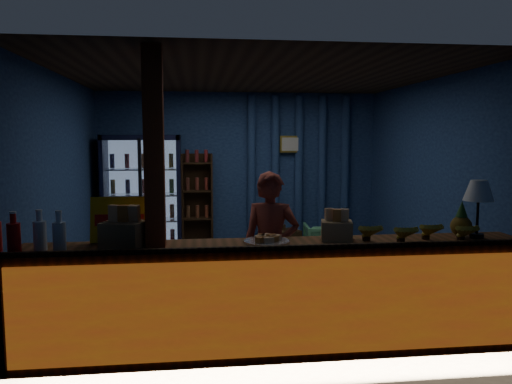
# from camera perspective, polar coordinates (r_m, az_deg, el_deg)

# --- Properties ---
(ground) EXTENTS (4.60, 4.60, 0.00)m
(ground) POSITION_cam_1_polar(r_m,az_deg,el_deg) (6.38, -0.18, -10.68)
(ground) COLOR #515154
(ground) RESTS_ON ground
(room_walls) EXTENTS (4.60, 4.60, 4.60)m
(room_walls) POSITION_cam_1_polar(r_m,az_deg,el_deg) (6.12, -0.18, 3.53)
(room_walls) COLOR navy
(room_walls) RESTS_ON ground
(counter) EXTENTS (4.40, 0.57, 0.99)m
(counter) POSITION_cam_1_polar(r_m,az_deg,el_deg) (4.44, 2.74, -11.89)
(counter) COLOR brown
(counter) RESTS_ON ground
(support_post) EXTENTS (0.16, 0.16, 2.60)m
(support_post) POSITION_cam_1_polar(r_m,az_deg,el_deg) (4.22, -11.44, -1.46)
(support_post) COLOR #9B3516
(support_post) RESTS_ON ground
(beverage_cooler) EXTENTS (1.20, 0.62, 1.90)m
(beverage_cooler) POSITION_cam_1_polar(r_m,az_deg,el_deg) (8.08, -12.77, -0.49)
(beverage_cooler) COLOR black
(beverage_cooler) RESTS_ON ground
(bottle_shelf) EXTENTS (0.50, 0.28, 1.60)m
(bottle_shelf) POSITION_cam_1_polar(r_m,az_deg,el_deg) (8.20, -6.72, -1.27)
(bottle_shelf) COLOR #352411
(bottle_shelf) RESTS_ON ground
(curtain_folds) EXTENTS (1.74, 0.14, 2.50)m
(curtain_folds) POSITION_cam_1_polar(r_m,az_deg,el_deg) (8.40, 4.91, 2.40)
(curtain_folds) COLOR navy
(curtain_folds) RESTS_ON room_walls
(framed_picture) EXTENTS (0.36, 0.04, 0.28)m
(framed_picture) POSITION_cam_1_polar(r_m,az_deg,el_deg) (8.31, 3.98, 5.47)
(framed_picture) COLOR gold
(framed_picture) RESTS_ON room_walls
(shopkeeper) EXTENTS (0.64, 0.51, 1.53)m
(shopkeeper) POSITION_cam_1_polar(r_m,az_deg,el_deg) (4.90, 1.66, -6.64)
(shopkeeper) COLOR maroon
(shopkeeper) RESTS_ON ground
(green_chair) EXTENTS (0.64, 0.65, 0.55)m
(green_chair) POSITION_cam_1_polar(r_m,az_deg,el_deg) (7.75, 7.81, -5.62)
(green_chair) COLOR #4E9D64
(green_chair) RESTS_ON ground
(side_table) EXTENTS (0.56, 0.47, 0.53)m
(side_table) POSITION_cam_1_polar(r_m,az_deg,el_deg) (7.75, 3.08, -5.96)
(side_table) COLOR #352411
(side_table) RESTS_ON ground
(yellow_sign) EXTENTS (0.50, 0.13, 0.40)m
(yellow_sign) POSITION_cam_1_polar(r_m,az_deg,el_deg) (4.48, -15.30, -3.08)
(yellow_sign) COLOR yellow
(yellow_sign) RESTS_ON counter
(soda_bottles) EXTENTS (0.62, 0.18, 0.33)m
(soda_bottles) POSITION_cam_1_polar(r_m,az_deg,el_deg) (4.37, -24.69, -4.51)
(soda_bottles) COLOR red
(soda_bottles) RESTS_ON counter
(snack_box_left) EXTENTS (0.40, 0.36, 0.35)m
(snack_box_left) POSITION_cam_1_polar(r_m,az_deg,el_deg) (4.29, -14.86, -4.48)
(snack_box_left) COLOR olive
(snack_box_left) RESTS_ON counter
(snack_box_centre) EXTENTS (0.31, 0.27, 0.28)m
(snack_box_centre) POSITION_cam_1_polar(r_m,az_deg,el_deg) (4.48, 9.20, -4.22)
(snack_box_centre) COLOR olive
(snack_box_centre) RESTS_ON counter
(pastry_tray) EXTENTS (0.40, 0.40, 0.07)m
(pastry_tray) POSITION_cam_1_polar(r_m,az_deg,el_deg) (4.33, 1.25, -5.54)
(pastry_tray) COLOR silver
(pastry_tray) RESTS_ON counter
(banana_bunches) EXTENTS (1.07, 0.30, 0.17)m
(banana_bunches) POSITION_cam_1_polar(r_m,az_deg,el_deg) (4.59, 17.79, -4.35)
(banana_bunches) COLOR gold
(banana_bunches) RESTS_ON counter
(table_lamp) EXTENTS (0.27, 0.27, 0.53)m
(table_lamp) POSITION_cam_1_polar(r_m,az_deg,el_deg) (4.91, 24.10, -0.09)
(table_lamp) COLOR black
(table_lamp) RESTS_ON counter
(pineapple) EXTENTS (0.19, 0.19, 0.33)m
(pineapple) POSITION_cam_1_polar(r_m,az_deg,el_deg) (4.91, 22.41, -3.27)
(pineapple) COLOR olive
(pineapple) RESTS_ON counter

